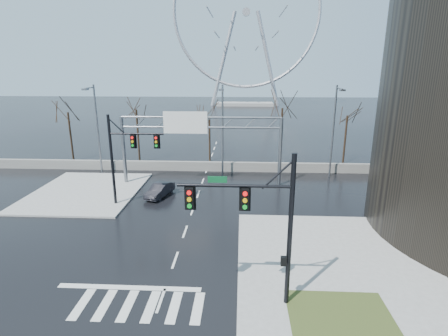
# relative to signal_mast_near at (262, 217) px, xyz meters

# --- Properties ---
(ground) EXTENTS (260.00, 260.00, 0.00)m
(ground) POSITION_rel_signal_mast_near_xyz_m (-5.14, 4.04, -4.87)
(ground) COLOR black
(ground) RESTS_ON ground
(sidewalk_right_ext) EXTENTS (12.00, 10.00, 0.15)m
(sidewalk_right_ext) POSITION_rel_signal_mast_near_xyz_m (4.86, 6.04, -4.80)
(sidewalk_right_ext) COLOR gray
(sidewalk_right_ext) RESTS_ON ground
(sidewalk_far) EXTENTS (10.00, 12.00, 0.15)m
(sidewalk_far) POSITION_rel_signal_mast_near_xyz_m (-16.14, 16.04, -4.80)
(sidewalk_far) COLOR gray
(sidewalk_far) RESTS_ON ground
(grass_strip) EXTENTS (5.00, 4.00, 0.02)m
(grass_strip) POSITION_rel_signal_mast_near_xyz_m (3.86, -0.96, -4.72)
(grass_strip) COLOR #293B18
(grass_strip) RESTS_ON sidewalk_near
(barrier_wall) EXTENTS (52.00, 0.50, 1.10)m
(barrier_wall) POSITION_rel_signal_mast_near_xyz_m (-5.14, 24.04, -4.32)
(barrier_wall) COLOR slate
(barrier_wall) RESTS_ON ground
(signal_mast_near) EXTENTS (5.52, 0.41, 8.00)m
(signal_mast_near) POSITION_rel_signal_mast_near_xyz_m (0.00, 0.00, 0.00)
(signal_mast_near) COLOR black
(signal_mast_near) RESTS_ON ground
(signal_mast_far) EXTENTS (4.72, 0.41, 8.00)m
(signal_mast_far) POSITION_rel_signal_mast_near_xyz_m (-11.01, 13.00, -0.04)
(signal_mast_far) COLOR black
(signal_mast_far) RESTS_ON ground
(sign_gantry) EXTENTS (16.36, 0.40, 7.60)m
(sign_gantry) POSITION_rel_signal_mast_near_xyz_m (-5.52, 19.00, 0.31)
(sign_gantry) COLOR slate
(sign_gantry) RESTS_ON ground
(streetlight_left) EXTENTS (0.50, 2.55, 10.00)m
(streetlight_left) POSITION_rel_signal_mast_near_xyz_m (-17.14, 22.20, 1.01)
(streetlight_left) COLOR slate
(streetlight_left) RESTS_ON ground
(streetlight_mid) EXTENTS (0.50, 2.55, 10.00)m
(streetlight_mid) POSITION_rel_signal_mast_near_xyz_m (-3.14, 22.20, 1.01)
(streetlight_mid) COLOR slate
(streetlight_mid) RESTS_ON ground
(streetlight_right) EXTENTS (0.50, 2.55, 10.00)m
(streetlight_right) POSITION_rel_signal_mast_near_xyz_m (8.86, 22.20, 1.01)
(streetlight_right) COLOR slate
(streetlight_right) RESTS_ON ground
(tree_far_left) EXTENTS (3.50, 3.50, 7.00)m
(tree_far_left) POSITION_rel_signal_mast_near_xyz_m (-23.14, 28.04, 0.70)
(tree_far_left) COLOR black
(tree_far_left) RESTS_ON ground
(tree_left) EXTENTS (3.75, 3.75, 7.50)m
(tree_left) POSITION_rel_signal_mast_near_xyz_m (-14.14, 27.54, 1.10)
(tree_left) COLOR black
(tree_left) RESTS_ON ground
(tree_center) EXTENTS (3.25, 3.25, 6.50)m
(tree_center) POSITION_rel_signal_mast_near_xyz_m (-5.14, 28.54, 0.30)
(tree_center) COLOR black
(tree_center) RESTS_ON ground
(tree_right) EXTENTS (3.90, 3.90, 7.80)m
(tree_right) POSITION_rel_signal_mast_near_xyz_m (3.86, 27.54, 1.34)
(tree_right) COLOR black
(tree_right) RESTS_ON ground
(tree_far_right) EXTENTS (3.40, 3.40, 6.80)m
(tree_far_right) POSITION_rel_signal_mast_near_xyz_m (11.86, 28.04, 0.54)
(tree_far_right) COLOR black
(tree_far_right) RESTS_ON ground
(ferris_wheel) EXTENTS (45.00, 6.00, 50.91)m
(ferris_wheel) POSITION_rel_signal_mast_near_xyz_m (-0.14, 99.04, 21.26)
(ferris_wheel) COLOR gray
(ferris_wheel) RESTS_ON ground
(car) EXTENTS (2.35, 3.99, 1.24)m
(car) POSITION_rel_signal_mast_near_xyz_m (-8.69, 15.29, -4.25)
(car) COLOR black
(car) RESTS_ON ground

